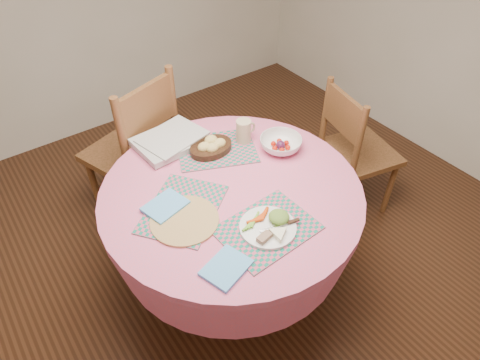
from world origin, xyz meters
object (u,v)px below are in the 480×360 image
Objects in this scene: chair_right at (354,149)px; wicker_trivet at (185,220)px; dining_table at (232,217)px; chair_back at (137,148)px; fruit_bowl at (281,144)px; dinner_plate at (270,226)px; bread_bowl at (211,146)px; latte_mug at (244,131)px.

chair_right is 3.05× the size of wicker_trivet.
wicker_trivet is (-0.28, -0.05, 0.20)m from dining_table.
chair_back reaches higher than fruit_bowl.
bread_bowl is at bearing 81.06° from dinner_plate.
chair_back reaches higher than latte_mug.
dinner_plate is (-0.01, -0.30, 0.22)m from dining_table.
wicker_trivet is 2.45× the size of latte_mug.
bread_bowl is at bearing 74.56° from dining_table.
fruit_bowl is (0.11, -0.17, -0.03)m from latte_mug.
bread_bowl reaches higher than dining_table.
latte_mug is (0.40, -0.54, 0.27)m from chair_back.
chair_right is at bearing -12.59° from bread_bowl.
chair_back is 4.53× the size of bread_bowl.
wicker_trivet is 1.30× the size of bread_bowl.
dinner_plate is 0.56m from fruit_bowl.
fruit_bowl is (-0.62, 0.01, 0.31)m from chair_right.
chair_back is at bearing 79.72° from wicker_trivet.
chair_right is 1.34m from chair_back.
chair_right is at bearing 128.38° from chair_back.
dinner_plate is 0.90× the size of fruit_bowl.
chair_back is 8.49× the size of latte_mug.
dining_table is at bearing 9.67° from wicker_trivet.
fruit_bowl is (0.30, -0.20, -0.00)m from bread_bowl.
dining_table is 5.39× the size of bread_bowl.
dining_table is 4.49× the size of fruit_bowl.
wicker_trivet is 0.64m from latte_mug.
chair_back is at bearing 70.02° from chair_right.
chair_back reaches higher than bread_bowl.
latte_mug is at bearing 88.87° from chair_right.
chair_right reaches higher than wicker_trivet.
bread_bowl is at bearing 90.05° from chair_right.
dinner_plate is at bearing -92.39° from dining_table.
dining_table is 10.11× the size of latte_mug.
wicker_trivet is at bearing -136.70° from bread_bowl.
dining_table is at bearing -135.38° from latte_mug.
chair_back is 0.91m from fruit_bowl.
bread_bowl is at bearing 147.09° from fruit_bowl.
dinner_plate is 0.61m from bread_bowl.
latte_mug is at bearing 123.52° from fruit_bowl.
fruit_bowl is at bearing 12.48° from wicker_trivet.
bread_bowl is at bearing 92.95° from chair_back.
wicker_trivet is at bearing 136.56° from dinner_plate.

